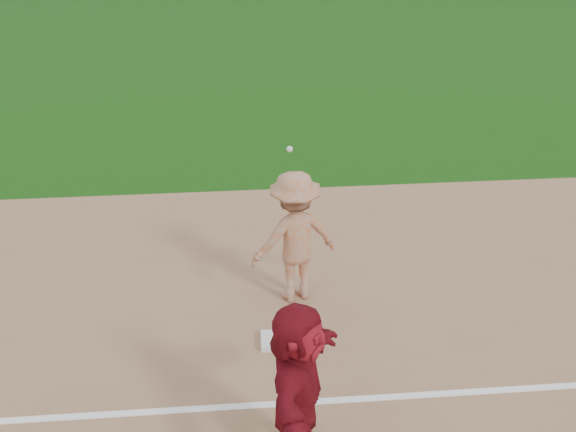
{
  "coord_description": "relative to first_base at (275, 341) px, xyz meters",
  "views": [
    {
      "loc": [
        -0.78,
        -7.24,
        5.96
      ],
      "look_at": [
        0.0,
        1.5,
        1.3
      ],
      "focal_mm": 45.0,
      "sensor_mm": 36.0,
      "label": 1
    }
  ],
  "objects": [
    {
      "name": "ground",
      "position": [
        0.27,
        -0.35,
        -0.06
      ],
      "size": [
        160.0,
        160.0,
        0.0
      ],
      "primitive_type": "plane",
      "color": "#15450D",
      "rests_on": "ground"
    },
    {
      "name": "foul_line",
      "position": [
        0.27,
        -1.15,
        -0.04
      ],
      "size": [
        60.0,
        0.1,
        0.01
      ],
      "primitive_type": "cube",
      "color": "white",
      "rests_on": "infield_dirt"
    },
    {
      "name": "first_base",
      "position": [
        0.0,
        0.0,
        0.0
      ],
      "size": [
        0.4,
        0.4,
        0.09
      ],
      "primitive_type": "cube",
      "rotation": [
        0.0,
        0.0,
        -0.05
      ],
      "color": "silver",
      "rests_on": "infield_dirt"
    },
    {
      "name": "base_runner",
      "position": [
        0.09,
        -1.97,
        0.93
      ],
      "size": [
        1.07,
        1.9,
        1.95
      ],
      "primitive_type": "imported",
      "rotation": [
        0.0,
        0.0,
        1.28
      ],
      "color": "maroon",
      "rests_on": "infield_dirt"
    },
    {
      "name": "first_base_play",
      "position": [
        0.36,
        1.08,
        0.93
      ],
      "size": [
        1.42,
        1.14,
        2.58
      ],
      "color": "#949497",
      "rests_on": "infield_dirt"
    }
  ]
}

